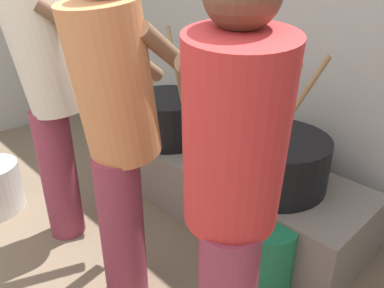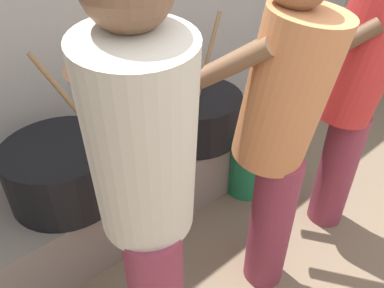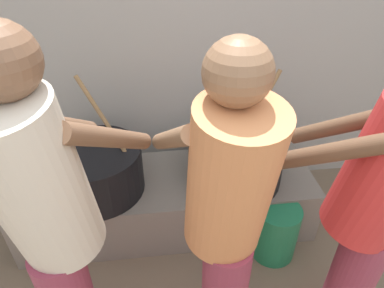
{
  "view_description": "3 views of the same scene",
  "coord_description": "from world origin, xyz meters",
  "views": [
    {
      "loc": [
        1.11,
        0.16,
        1.45
      ],
      "look_at": [
        -0.03,
        1.25,
        0.71
      ],
      "focal_mm": 34.64,
      "sensor_mm": 36.0,
      "label": 1
    },
    {
      "loc": [
        -1.16,
        0.2,
        1.67
      ],
      "look_at": [
        -0.43,
        1.04,
        0.9
      ],
      "focal_mm": 34.06,
      "sensor_mm": 36.0,
      "label": 2
    },
    {
      "loc": [
        -0.33,
        0.03,
        1.83
      ],
      "look_at": [
        -0.19,
        1.22,
        1.0
      ],
      "focal_mm": 31.86,
      "sensor_mm": 36.0,
      "label": 3
    }
  ],
  "objects": [
    {
      "name": "block_enclosure_rear",
      "position": [
        0.0,
        2.25,
        1.24
      ],
      "size": [
        5.69,
        0.2,
        2.49
      ],
      "primitive_type": "cube",
      "color": "#ADA8A0",
      "rests_on": "ground_plane"
    },
    {
      "name": "cook_in_orange_shirt",
      "position": [
        -0.1,
        0.9,
        0.89
      ],
      "size": [
        0.46,
        0.71,
        1.56
      ],
      "color": "#8C3347",
      "rests_on": "ground_plane"
    },
    {
      "name": "cooking_pot_secondary",
      "position": [
        0.14,
        1.69,
        0.53
      ],
      "size": [
        0.59,
        0.59,
        0.73
      ],
      "color": "black",
      "rests_on": "hearth_ledge"
    },
    {
      "name": "cook_in_cream_shirt",
      "position": [
        -0.73,
        0.91,
        0.93
      ],
      "size": [
        0.6,
        0.74,
        1.62
      ],
      "color": "#8C3347",
      "rests_on": "ground_plane"
    },
    {
      "name": "cook_in_red_shirt",
      "position": [
        0.5,
        0.91,
        0.86
      ],
      "size": [
        0.67,
        0.68,
        1.51
      ],
      "color": "#8C3347",
      "rests_on": "ground_plane"
    },
    {
      "name": "cooking_pot_main",
      "position": [
        -0.72,
        1.68,
        0.54
      ],
      "size": [
        0.56,
        0.56,
        0.75
      ],
      "color": "black",
      "rests_on": "hearth_ledge"
    },
    {
      "name": "bucket_green_plastic",
      "position": [
        0.35,
        1.39,
        0.19
      ],
      "size": [
        0.27,
        0.27,
        0.38
      ],
      "primitive_type": "cylinder",
      "color": "#1E7A4C",
      "rests_on": "ground_plane"
    },
    {
      "name": "hearth_ledge",
      "position": [
        -0.29,
        1.73,
        0.2
      ],
      "size": [
        1.9,
        0.6,
        0.39
      ],
      "primitive_type": "cube",
      "color": "slate",
      "rests_on": "ground_plane"
    }
  ]
}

